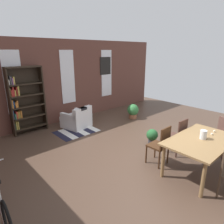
% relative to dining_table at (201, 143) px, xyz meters
% --- Properties ---
extents(ground_plane, '(10.47, 10.47, 0.00)m').
position_rel_dining_table_xyz_m(ground_plane, '(-0.25, 1.02, -0.69)').
color(ground_plane, '#4E392C').
extents(back_wall_brick, '(9.05, 0.12, 2.96)m').
position_rel_dining_table_xyz_m(back_wall_brick, '(-0.25, 5.04, 0.79)').
color(back_wall_brick, brown).
rests_on(back_wall_brick, ground).
extents(window_pane_0, '(0.55, 0.02, 1.93)m').
position_rel_dining_table_xyz_m(window_pane_0, '(-2.13, 4.97, 0.94)').
color(window_pane_0, white).
extents(window_pane_1, '(0.55, 0.02, 1.93)m').
position_rel_dining_table_xyz_m(window_pane_1, '(-0.25, 4.97, 0.94)').
color(window_pane_1, white).
extents(window_pane_2, '(0.55, 0.02, 1.93)m').
position_rel_dining_table_xyz_m(window_pane_2, '(1.63, 4.97, 0.94)').
color(window_pane_2, white).
extents(dining_table, '(1.70, 1.04, 0.77)m').
position_rel_dining_table_xyz_m(dining_table, '(0.00, 0.00, 0.00)').
color(dining_table, olive).
rests_on(dining_table, ground).
extents(vase_on_table, '(0.14, 0.14, 0.19)m').
position_rel_dining_table_xyz_m(vase_on_table, '(0.04, 0.00, 0.18)').
color(vase_on_table, silver).
rests_on(vase_on_table, dining_table).
extents(tealight_candle_0, '(0.04, 0.04, 0.05)m').
position_rel_dining_table_xyz_m(tealight_candle_0, '(0.59, -0.02, 0.11)').
color(tealight_candle_0, silver).
rests_on(tealight_candle_0, dining_table).
extents(tealight_candle_1, '(0.04, 0.04, 0.03)m').
position_rel_dining_table_xyz_m(tealight_candle_1, '(0.40, -0.04, 0.10)').
color(tealight_candle_1, silver).
rests_on(tealight_candle_1, dining_table).
extents(dining_chair_far_right, '(0.42, 0.42, 0.95)m').
position_rel_dining_table_xyz_m(dining_chair_far_right, '(0.38, 0.75, -0.18)').
color(dining_chair_far_right, '#4A2E25').
rests_on(dining_chair_far_right, ground).
extents(dining_chair_far_left, '(0.41, 0.41, 0.95)m').
position_rel_dining_table_xyz_m(dining_chair_far_left, '(-0.38, 0.75, -0.18)').
color(dining_chair_far_left, '#3E2413').
rests_on(dining_chair_far_left, ground).
extents(dining_chair_head_right, '(0.44, 0.44, 0.95)m').
position_rel_dining_table_xyz_m(dining_chair_head_right, '(1.22, -0.01, -0.18)').
color(dining_chair_head_right, brown).
rests_on(dining_chair_head_right, ground).
extents(bookshelf_tall, '(1.07, 0.30, 2.12)m').
position_rel_dining_table_xyz_m(bookshelf_tall, '(-1.94, 4.80, 0.39)').
color(bookshelf_tall, '#2D2319').
rests_on(bookshelf_tall, ground).
extents(armchair_white, '(0.96, 0.96, 0.75)m').
position_rel_dining_table_xyz_m(armchair_white, '(-0.50, 4.08, -0.41)').
color(armchair_white, white).
rests_on(armchair_white, ground).
extents(potted_plant_by_shelf, '(0.45, 0.45, 0.57)m').
position_rel_dining_table_xyz_m(potted_plant_by_shelf, '(1.66, 3.42, -0.38)').
color(potted_plant_by_shelf, '#9E6042').
rests_on(potted_plant_by_shelf, ground).
extents(potted_plant_corner, '(0.32, 0.32, 0.48)m').
position_rel_dining_table_xyz_m(potted_plant_corner, '(0.29, 1.47, -0.41)').
color(potted_plant_corner, '#333338').
rests_on(potted_plant_corner, ground).
extents(striped_rug, '(1.32, 0.96, 0.01)m').
position_rel_dining_table_xyz_m(striped_rug, '(-0.75, 3.75, -0.68)').
color(striped_rug, '#1E1E33').
rests_on(striped_rug, ground).
extents(framed_picture, '(0.56, 0.03, 0.72)m').
position_rel_dining_table_xyz_m(framed_picture, '(1.56, 4.96, 1.27)').
color(framed_picture, black).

